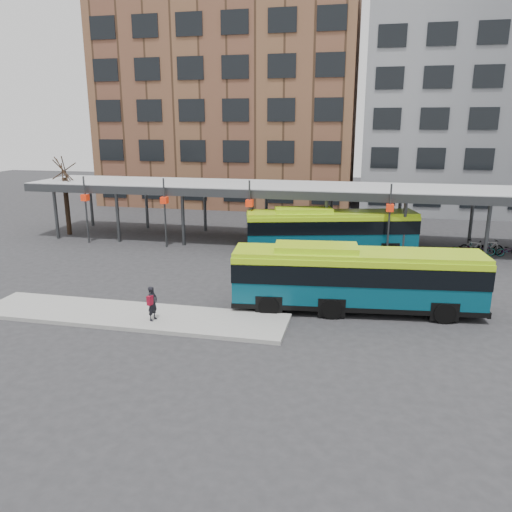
% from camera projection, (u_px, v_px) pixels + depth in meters
% --- Properties ---
extents(ground, '(120.00, 120.00, 0.00)m').
position_uv_depth(ground, '(265.00, 304.00, 24.01)').
color(ground, '#28282B').
rests_on(ground, ground).
extents(boarding_island, '(14.00, 3.00, 0.18)m').
position_uv_depth(boarding_island, '(132.00, 315.00, 22.28)').
color(boarding_island, gray).
rests_on(boarding_island, ground).
extents(canopy, '(40.00, 6.53, 4.80)m').
position_uv_depth(canopy, '(300.00, 189.00, 35.17)').
color(canopy, '#999B9E').
rests_on(canopy, ground).
extents(tree, '(1.64, 1.64, 5.60)m').
position_uv_depth(tree, '(67.00, 203.00, 38.41)').
color(tree, black).
rests_on(tree, ground).
extents(building_brick, '(26.00, 14.00, 22.00)m').
position_uv_depth(building_brick, '(232.00, 98.00, 53.44)').
color(building_brick, brown).
rests_on(building_brick, ground).
extents(building_grey, '(24.00, 14.00, 20.00)m').
position_uv_depth(building_grey, '(491.00, 106.00, 48.37)').
color(building_grey, slate).
rests_on(building_grey, ground).
extents(bus_front, '(11.41, 3.55, 3.09)m').
position_uv_depth(bus_front, '(355.00, 277.00, 22.73)').
color(bus_front, '#074153').
rests_on(bus_front, ground).
extents(bus_rear, '(11.35, 5.08, 3.06)m').
position_uv_depth(bus_rear, '(330.00, 230.00, 32.92)').
color(bus_rear, '#074153').
rests_on(bus_rear, ground).
extents(pedestrian, '(0.45, 0.63, 1.51)m').
position_uv_depth(pedestrian, '(152.00, 303.00, 21.35)').
color(pedestrian, black).
rests_on(pedestrian, boarding_island).
extents(bike_rack, '(5.58, 1.16, 1.06)m').
position_uv_depth(bike_rack, '(492.00, 249.00, 32.52)').
color(bike_rack, slate).
rests_on(bike_rack, ground).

